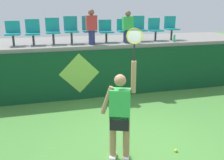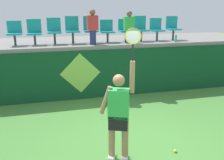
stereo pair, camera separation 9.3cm
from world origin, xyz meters
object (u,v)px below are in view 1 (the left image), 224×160
object	(u,v)px
stadium_chair_0	(13,32)
stadium_chair_9	(171,27)
stadium_chair_1	(33,31)
stadium_chair_7	(139,27)
stadium_chair_5	(106,30)
water_bottle	(174,39)
stadium_chair_8	(155,28)
tennis_ball	(176,150)
tennis_player	(120,113)
spectator_0	(91,26)
stadium_chair_2	(53,30)
stadium_chair_4	(89,28)
stadium_chair_6	(124,29)
spectator_1	(128,27)
stadium_chair_3	(71,29)

from	to	relation	value
stadium_chair_0	stadium_chair_9	xyz separation A→B (m)	(5.39, 0.01, 0.04)
stadium_chair_1	stadium_chair_7	distance (m)	3.57
stadium_chair_1	stadium_chair_5	bearing A→B (deg)	-0.14
water_bottle	stadium_chair_8	size ratio (longest dim) A/B	0.32
tennis_ball	tennis_player	bearing A→B (deg)	176.84
tennis_player	water_bottle	distance (m)	4.83
tennis_ball	stadium_chair_8	bearing A→B (deg)	72.46
tennis_player	spectator_0	size ratio (longest dim) A/B	2.31
stadium_chair_8	spectator_0	distance (m)	2.41
tennis_player	stadium_chair_9	world-z (taller)	tennis_player
stadium_chair_2	tennis_player	bearing A→B (deg)	-77.15
tennis_ball	stadium_chair_0	size ratio (longest dim) A/B	0.09
tennis_player	stadium_chair_1	bearing A→B (deg)	110.40
water_bottle	stadium_chair_7	distance (m)	1.27
stadium_chair_2	stadium_chair_4	bearing A→B (deg)	0.15
stadium_chair_2	stadium_chair_6	world-z (taller)	stadium_chair_2
tennis_player	stadium_chair_1	size ratio (longest dim) A/B	3.20
stadium_chair_0	spectator_0	distance (m)	2.44
spectator_0	spectator_1	world-z (taller)	spectator_0
tennis_player	stadium_chair_1	distance (m)	4.73
spectator_1	stadium_chair_2	bearing A→B (deg)	169.65
tennis_ball	stadium_chair_5	bearing A→B (deg)	95.53
stadium_chair_1	stadium_chair_7	size ratio (longest dim) A/B	0.93
tennis_ball	stadium_chair_3	size ratio (longest dim) A/B	0.08
stadium_chair_5	spectator_0	bearing A→B (deg)	-142.80
stadium_chair_2	stadium_chair_4	size ratio (longest dim) A/B	0.95
stadium_chair_7	spectator_1	size ratio (longest dim) A/B	0.82
stadium_chair_3	tennis_player	bearing A→B (deg)	-84.72
stadium_chair_3	stadium_chair_2	bearing A→B (deg)	-179.76
stadium_chair_7	spectator_0	size ratio (longest dim) A/B	0.78
stadium_chair_8	stadium_chair_3	bearing A→B (deg)	179.90
stadium_chair_4	stadium_chair_7	bearing A→B (deg)	0.02
tennis_ball	stadium_chair_2	world-z (taller)	stadium_chair_2
stadium_chair_2	stadium_chair_8	distance (m)	3.55
stadium_chair_5	stadium_chair_6	size ratio (longest dim) A/B	0.98
spectator_1	spectator_0	bearing A→B (deg)	179.94
water_bottle	stadium_chair_0	xyz separation A→B (m)	(-5.22, 0.62, 0.30)
stadium_chair_1	stadium_chair_2	xyz separation A→B (m)	(0.62, -0.00, 0.03)
stadium_chair_5	stadium_chair_6	bearing A→B (deg)	0.02
water_bottle	stadium_chair_2	xyz separation A→B (m)	(-4.00, 0.63, 0.33)
stadium_chair_6	stadium_chair_7	bearing A→B (deg)	0.93
stadium_chair_3	stadium_chair_7	xyz separation A→B (m)	(2.37, 0.00, -0.02)
stadium_chair_8	stadium_chair_4	bearing A→B (deg)	179.86
stadium_chair_6	stadium_chair_8	bearing A→B (deg)	0.13
stadium_chair_1	stadium_chair_6	xyz separation A→B (m)	(3.01, -0.01, -0.00)
tennis_ball	water_bottle	size ratio (longest dim) A/B	0.27
stadium_chair_6	stadium_chair_9	distance (m)	1.79
stadium_chair_7	stadium_chair_9	world-z (taller)	stadium_chair_7
tennis_player	water_bottle	xyz separation A→B (m)	(3.02, 3.67, 0.83)
water_bottle	stadium_chair_3	xyz separation A→B (m)	(-3.42, 0.63, 0.36)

